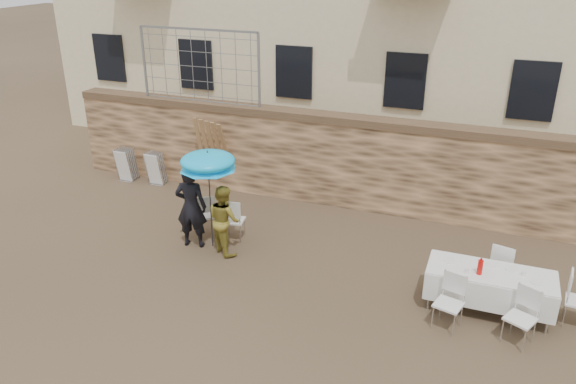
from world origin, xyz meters
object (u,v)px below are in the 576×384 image
(couple_chair_right, at_px, (234,219))
(umbrella, at_px, (208,164))
(table_chair_back, at_px, (503,266))
(chair_stack_left, at_px, (130,162))
(banquet_table, at_px, (492,274))
(chair_stack_right, at_px, (158,166))
(soda_bottle, at_px, (480,267))
(man_suit, at_px, (191,207))
(table_chair_front_left, at_px, (449,303))
(woman_dress, at_px, (224,219))
(couple_chair_left, at_px, (205,214))
(table_chair_front_right, at_px, (521,318))

(couple_chair_right, bearing_deg, umbrella, 46.95)
(table_chair_back, distance_m, chair_stack_left, 9.84)
(banquet_table, bearing_deg, chair_stack_right, 160.86)
(soda_bottle, xyz_separation_m, chair_stack_right, (-8.30, 3.10, -0.45))
(umbrella, bearing_deg, couple_chair_right, 56.31)
(umbrella, xyz_separation_m, couple_chair_right, (0.30, 0.45, -1.38))
(banquet_table, xyz_separation_m, soda_bottle, (-0.20, -0.15, 0.17))
(man_suit, bearing_deg, umbrella, -177.11)
(man_suit, relative_size, table_chair_back, 1.87)
(umbrella, relative_size, soda_bottle, 7.59)
(couple_chair_right, xyz_separation_m, table_chair_front_left, (4.63, -1.54, 0.00))
(soda_bottle, height_order, table_chair_back, soda_bottle)
(woman_dress, distance_m, couple_chair_left, 0.96)
(table_chair_front_left, bearing_deg, couple_chair_right, 176.95)
(couple_chair_left, xyz_separation_m, couple_chair_right, (0.70, 0.00, 0.00))
(chair_stack_right, bearing_deg, couple_chair_left, -40.00)
(table_chair_front_right, bearing_deg, chair_stack_left, -174.80)
(chair_stack_left, bearing_deg, table_chair_back, -12.63)
(couple_chair_left, xyz_separation_m, soda_bottle, (5.73, -0.94, 0.43))
(woman_dress, distance_m, table_chair_front_right, 5.77)
(woman_dress, height_order, soda_bottle, woman_dress)
(banquet_table, xyz_separation_m, table_chair_front_left, (-0.60, -0.75, -0.25))
(couple_chair_left, relative_size, couple_chair_right, 1.00)
(banquet_table, relative_size, table_chair_front_left, 2.19)
(soda_bottle, height_order, chair_stack_right, soda_bottle)
(couple_chair_left, distance_m, table_chair_front_right, 6.61)
(couple_chair_left, relative_size, table_chair_front_left, 1.00)
(umbrella, bearing_deg, table_chair_back, 4.57)
(table_chair_front_right, bearing_deg, man_suit, -163.08)
(couple_chair_left, height_order, banquet_table, couple_chair_left)
(couple_chair_right, bearing_deg, chair_stack_right, -42.77)
(soda_bottle, relative_size, chair_stack_left, 0.28)
(table_chair_front_left, bearing_deg, soda_bottle, 71.68)
(umbrella, distance_m, couple_chair_left, 1.50)
(woman_dress, height_order, table_chair_front_left, woman_dress)
(soda_bottle, bearing_deg, banquet_table, 36.87)
(umbrella, relative_size, chair_stack_left, 2.14)
(soda_bottle, distance_m, chair_stack_left, 9.72)
(couple_chair_right, relative_size, table_chair_front_right, 1.00)
(man_suit, xyz_separation_m, table_chair_back, (6.13, 0.56, -0.42))
(woman_dress, relative_size, couple_chair_left, 1.53)
(soda_bottle, bearing_deg, table_chair_front_right, -40.60)
(couple_chair_right, xyz_separation_m, table_chair_front_right, (5.73, -1.54, 0.00))
(table_chair_back, bearing_deg, table_chair_front_right, 114.73)
(table_chair_back, bearing_deg, chair_stack_right, -0.11)
(umbrella, relative_size, table_chair_front_right, 2.05)
(woman_dress, bearing_deg, table_chair_front_left, -159.58)
(woman_dress, height_order, table_chair_back, woman_dress)
(man_suit, relative_size, couple_chair_right, 1.87)
(umbrella, bearing_deg, woman_dress, -15.95)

